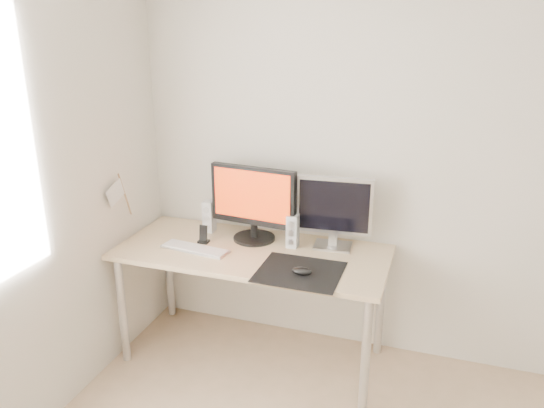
# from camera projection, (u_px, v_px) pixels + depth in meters

# --- Properties ---
(wall_back) EXTENTS (3.50, 0.00, 3.50)m
(wall_back) POSITION_uv_depth(u_px,v_px,m) (426.00, 163.00, 3.02)
(wall_back) COLOR silver
(wall_back) RESTS_ON ground
(mousepad) EXTENTS (0.45, 0.40, 0.00)m
(mousepad) POSITION_uv_depth(u_px,v_px,m) (300.00, 272.00, 2.86)
(mousepad) COLOR black
(mousepad) RESTS_ON desk
(mouse) EXTENTS (0.11, 0.06, 0.04)m
(mouse) POSITION_uv_depth(u_px,v_px,m) (302.00, 271.00, 2.82)
(mouse) COLOR black
(mouse) RESTS_ON mousepad
(desk) EXTENTS (1.60, 0.70, 0.73)m
(desk) POSITION_uv_depth(u_px,v_px,m) (252.00, 262.00, 3.16)
(desk) COLOR #D1B587
(desk) RESTS_ON ground
(main_monitor) EXTENTS (0.55, 0.29, 0.47)m
(main_monitor) POSITION_uv_depth(u_px,v_px,m) (253.00, 201.00, 3.20)
(main_monitor) COLOR black
(main_monitor) RESTS_ON desk
(second_monitor) EXTENTS (0.45, 0.18, 0.43)m
(second_monitor) POSITION_uv_depth(u_px,v_px,m) (334.00, 209.00, 3.10)
(second_monitor) COLOR #AFB0B2
(second_monitor) RESTS_ON desk
(speaker_left) EXTENTS (0.06, 0.08, 0.20)m
(speaker_left) POSITION_uv_depth(u_px,v_px,m) (209.00, 216.00, 3.39)
(speaker_left) COLOR white
(speaker_left) RESTS_ON desk
(speaker_right) EXTENTS (0.06, 0.08, 0.20)m
(speaker_right) POSITION_uv_depth(u_px,v_px,m) (293.00, 231.00, 3.15)
(speaker_right) COLOR silver
(speaker_right) RESTS_ON desk
(keyboard) EXTENTS (0.43, 0.17, 0.02)m
(keyboard) POSITION_uv_depth(u_px,v_px,m) (195.00, 249.00, 3.14)
(keyboard) COLOR #ABABAD
(keyboard) RESTS_ON desk
(phone_dock) EXTENTS (0.06, 0.05, 0.11)m
(phone_dock) POSITION_uv_depth(u_px,v_px,m) (204.00, 237.00, 3.23)
(phone_dock) COLOR black
(phone_dock) RESTS_ON desk
(pennant) EXTENTS (0.01, 0.23, 0.29)m
(pennant) POSITION_uv_depth(u_px,v_px,m) (119.00, 193.00, 3.14)
(pennant) COLOR #A57F54
(pennant) RESTS_ON wall_left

